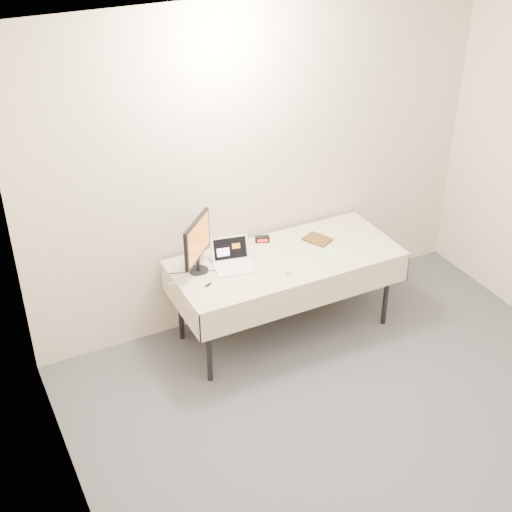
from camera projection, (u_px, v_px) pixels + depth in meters
name	position (u px, v px, depth m)	size (l,w,h in m)	color
ground	(437.00, 505.00, 4.56)	(5.00, 5.00, 0.00)	#47474C
back_wall	(261.00, 166.00, 5.76)	(4.00, 0.10, 2.70)	beige
table	(286.00, 264.00, 5.76)	(1.86, 0.81, 0.74)	black
laptop	(233.00, 260.00, 5.61)	(0.35, 0.34, 0.20)	white
monitor	(197.00, 242.00, 5.41)	(0.33, 0.33, 0.45)	black
book	(313.00, 233.00, 5.85)	(0.16, 0.02, 0.22)	brown
alarm_clock	(262.00, 239.00, 5.93)	(0.13, 0.09, 0.05)	black
clicker	(288.00, 270.00, 5.54)	(0.05, 0.10, 0.02)	silver
paper_form	(325.00, 248.00, 5.85)	(0.11, 0.27, 0.00)	#B6E3B4
usb_dongle	(208.00, 285.00, 5.38)	(0.06, 0.02, 0.01)	black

